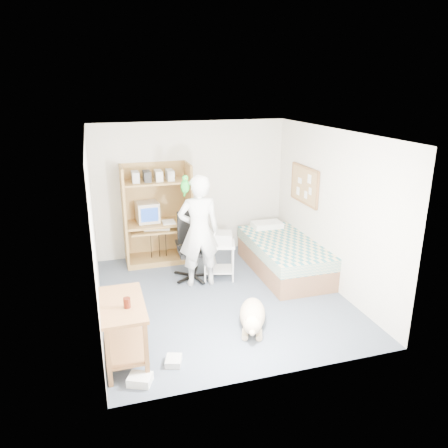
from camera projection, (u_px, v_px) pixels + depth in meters
The scene contains 21 objects.
floor at pixel (222, 297), 6.74m from camera, with size 4.00×4.00×0.00m, color #485262.
wall_back at pixel (191, 189), 8.18m from camera, with size 3.60×0.02×2.50m, color silver.
wall_right at pixel (331, 210), 6.85m from camera, with size 0.02×4.00×2.50m, color silver.
wall_left at pixel (93, 231), 5.86m from camera, with size 0.02×4.00×2.50m, color silver.
ceiling at pixel (222, 133), 5.97m from camera, with size 3.60×4.00×0.02m, color white.
computer_hutch at pixel (157, 218), 7.88m from camera, with size 1.20×0.63×1.80m.
bed at pixel (283, 256), 7.57m from camera, with size 1.02×2.02×0.66m.
side_desk at pixel (124, 323), 5.07m from camera, with size 0.50×1.00×0.75m.
corkboard at pixel (304, 185), 7.60m from camera, with size 0.04×0.94×0.66m.
office_chair at pixel (192, 255), 7.33m from camera, with size 0.62×0.62×1.10m.
person at pixel (199, 231), 6.90m from camera, with size 0.67×0.44×1.82m, color silver.
parrot at pixel (185, 185), 6.62m from camera, with size 0.13×0.23×0.37m.
dog at pixel (252, 316), 5.84m from camera, with size 0.58×1.03×0.40m.
printer_cart at pixel (219, 255), 7.27m from camera, with size 0.62×0.54×0.63m.
printer at pixel (219, 238), 7.17m from camera, with size 0.42×0.32×0.18m, color #ACACA7.
crt_monitor at pixel (147, 212), 7.80m from camera, with size 0.40×0.43×0.36m.
keyboard at pixel (157, 229), 7.77m from camera, with size 0.45×0.16×0.03m, color beige.
pencil_cup at pixel (178, 218), 7.90m from camera, with size 0.08×0.08×0.12m, color gold.
drink_glass at pixel (127, 303), 4.87m from camera, with size 0.08×0.08×0.12m, color #3C1209.
floor_box_a at pixel (140, 380), 4.78m from camera, with size 0.25×0.20×0.10m, color white.
floor_box_b at pixel (174, 361), 5.12m from camera, with size 0.18×0.22×0.08m, color beige.
Camera 1 is at (-1.72, -5.81, 3.15)m, focal length 35.00 mm.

